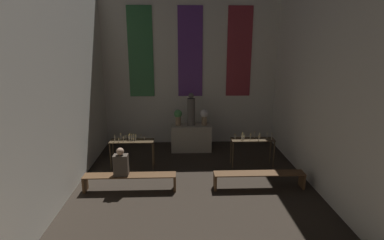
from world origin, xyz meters
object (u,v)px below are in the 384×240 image
object	(u,v)px
altar	(191,138)
pew_back_left	(130,179)
candle_rack_right	(252,143)
candle_rack_left	(132,144)
flower_vase_left	(178,116)
pew_back_right	(259,176)
flower_vase_right	(204,116)
statue	(191,111)
person_seated	(121,163)

from	to	relation	value
altar	pew_back_left	size ratio (longest dim) A/B	0.59
candle_rack_right	candle_rack_left	bearing A→B (deg)	-180.00
flower_vase_left	pew_back_right	world-z (taller)	flower_vase_left
flower_vase_right	pew_back_left	distance (m)	3.70
statue	flower_vase_left	world-z (taller)	statue
flower_vase_right	candle_rack_right	xyz separation A→B (m)	(1.37, -1.41, -0.51)
pew_back_right	flower_vase_right	bearing A→B (deg)	112.94
person_seated	statue	bearing A→B (deg)	56.99
candle_rack_left	pew_back_left	xyz separation A→B (m)	(0.16, -1.48, -0.42)
pew_back_right	altar	bearing A→B (deg)	120.08
person_seated	pew_back_left	bearing A→B (deg)	-0.00
flower_vase_left	person_seated	xyz separation A→B (m)	(-1.42, -2.88, -0.50)
pew_back_left	pew_back_right	distance (m)	3.34
altar	flower_vase_left	xyz separation A→B (m)	(-0.45, 0.00, 0.79)
statue	pew_back_right	distance (m)	3.51
candle_rack_left	candle_rack_right	bearing A→B (deg)	0.00
candle_rack_left	person_seated	size ratio (longest dim) A/B	1.78
person_seated	flower_vase_right	bearing A→B (deg)	51.15
candle_rack_right	altar	bearing A→B (deg)	142.30
candle_rack_left	pew_back_right	bearing A→B (deg)	-22.90
candle_rack_right	pew_back_right	bearing A→B (deg)	-95.76
flower_vase_right	altar	bearing A→B (deg)	180.00
flower_vase_right	candle_rack_right	bearing A→B (deg)	-45.75
flower_vase_right	candle_rack_right	size ratio (longest dim) A/B	0.42
altar	pew_back_left	world-z (taller)	altar
candle_rack_left	candle_rack_right	xyz separation A→B (m)	(3.65, 0.00, -0.00)
flower_vase_right	person_seated	distance (m)	3.74
candle_rack_left	person_seated	xyz separation A→B (m)	(-0.05, -1.48, 0.00)
candle_rack_right	person_seated	distance (m)	3.98
altar	person_seated	distance (m)	3.45
statue	pew_back_right	xyz separation A→B (m)	(1.67, -2.88, -1.12)
candle_rack_right	pew_back_right	distance (m)	1.54
candle_rack_left	pew_back_left	bearing A→B (deg)	-83.90
flower_vase_left	pew_back_right	distance (m)	3.70
statue	candle_rack_right	distance (m)	2.40
pew_back_right	person_seated	bearing A→B (deg)	180.00
statue	pew_back_left	size ratio (longest dim) A/B	0.48
altar	person_seated	size ratio (longest dim) A/B	1.88
candle_rack_left	pew_back_right	distance (m)	3.82
flower_vase_left	altar	bearing A→B (deg)	0.00
altar	flower_vase_left	world-z (taller)	flower_vase_left
flower_vase_left	pew_back_left	distance (m)	3.26
candle_rack_right	pew_back_right	size ratio (longest dim) A/B	0.55
flower_vase_right	candle_rack_left	xyz separation A→B (m)	(-2.28, -1.41, -0.51)
candle_rack_right	pew_back_left	size ratio (longest dim) A/B	0.55
pew_back_right	person_seated	size ratio (longest dim) A/B	3.21
pew_back_right	candle_rack_left	bearing A→B (deg)	157.10
candle_rack_left	pew_back_left	size ratio (longest dim) A/B	0.55
candle_rack_left	pew_back_right	world-z (taller)	candle_rack_left
flower_vase_right	pew_back_right	size ratio (longest dim) A/B	0.23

